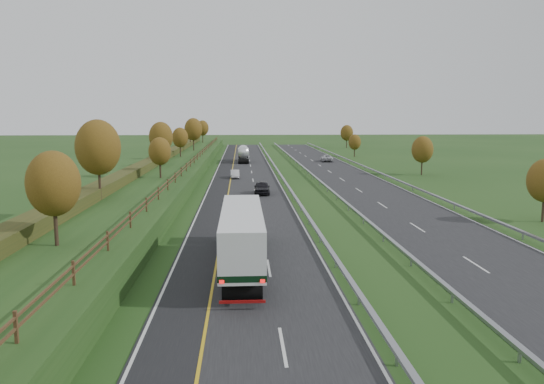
# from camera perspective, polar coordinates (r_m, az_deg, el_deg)

# --- Properties ---
(ground) EXTENTS (400.00, 400.00, 0.00)m
(ground) POSITION_cam_1_polar(r_m,az_deg,el_deg) (78.92, 2.92, 0.94)
(ground) COLOR #204117
(ground) RESTS_ON ground
(near_carriageway) EXTENTS (10.50, 200.00, 0.04)m
(near_carriageway) POSITION_cam_1_polar(r_m,az_deg,el_deg) (83.43, -2.93, 1.35)
(near_carriageway) COLOR black
(near_carriageway) RESTS_ON ground
(far_carriageway) EXTENTS (10.50, 200.00, 0.04)m
(far_carriageway) POSITION_cam_1_polar(r_m,az_deg,el_deg) (85.14, 8.25, 1.41)
(far_carriageway) COLOR black
(far_carriageway) RESTS_ON ground
(hard_shoulder) EXTENTS (3.00, 200.00, 0.04)m
(hard_shoulder) POSITION_cam_1_polar(r_m,az_deg,el_deg) (83.49, -5.50, 1.33)
(hard_shoulder) COLOR black
(hard_shoulder) RESTS_ON ground
(lane_markings) EXTENTS (26.75, 200.00, 0.01)m
(lane_markings) POSITION_cam_1_polar(r_m,az_deg,el_deg) (83.59, 1.47, 1.39)
(lane_markings) COLOR silver
(lane_markings) RESTS_ON near_carriageway
(embankment_left) EXTENTS (12.00, 200.00, 2.00)m
(embankment_left) POSITION_cam_1_polar(r_m,az_deg,el_deg) (84.25, -11.81, 1.92)
(embankment_left) COLOR #204117
(embankment_left) RESTS_ON ground
(hedge_left) EXTENTS (2.20, 180.00, 1.10)m
(hedge_left) POSITION_cam_1_polar(r_m,az_deg,el_deg) (84.42, -13.19, 2.95)
(hedge_left) COLOR #303A17
(hedge_left) RESTS_ON embankment_left
(fence_left) EXTENTS (0.12, 189.06, 1.20)m
(fence_left) POSITION_cam_1_polar(r_m,az_deg,el_deg) (83.12, -8.82, 3.11)
(fence_left) COLOR #422B19
(fence_left) RESTS_ON embankment_left
(median_barrier_near) EXTENTS (0.32, 200.00, 0.71)m
(median_barrier_near) POSITION_cam_1_polar(r_m,az_deg,el_deg) (83.59, 0.98, 1.78)
(median_barrier_near) COLOR gray
(median_barrier_near) RESTS_ON ground
(median_barrier_far) EXTENTS (0.32, 200.00, 0.71)m
(median_barrier_far) POSITION_cam_1_polar(r_m,az_deg,el_deg) (84.12, 4.45, 1.80)
(median_barrier_far) COLOR gray
(median_barrier_far) RESTS_ON ground
(outer_barrier_far) EXTENTS (0.32, 200.00, 0.71)m
(outer_barrier_far) POSITION_cam_1_polar(r_m,az_deg,el_deg) (86.41, 12.03, 1.81)
(outer_barrier_far) COLOR gray
(outer_barrier_far) RESTS_ON ground
(trees_left) EXTENTS (6.64, 164.30, 7.66)m
(trees_left) POSITION_cam_1_polar(r_m,az_deg,el_deg) (80.47, -12.03, 5.46)
(trees_left) COLOR #2D2116
(trees_left) RESTS_ON embankment_left
(trees_far) EXTENTS (8.45, 118.60, 7.12)m
(trees_far) POSITION_cam_1_polar(r_m,az_deg,el_deg) (116.20, 11.88, 5.22)
(trees_far) COLOR #2D2116
(trees_far) RESTS_ON ground
(box_lorry) EXTENTS (2.58, 16.28, 4.06)m
(box_lorry) POSITION_cam_1_polar(r_m,az_deg,el_deg) (34.83, -3.26, -4.52)
(box_lorry) COLOR black
(box_lorry) RESTS_ON near_carriageway
(road_tanker) EXTENTS (2.40, 11.22, 3.46)m
(road_tanker) POSITION_cam_1_polar(r_m,az_deg,el_deg) (115.32, -3.09, 4.17)
(road_tanker) COLOR silver
(road_tanker) RESTS_ON near_carriageway
(car_dark_near) EXTENTS (2.08, 4.89, 1.65)m
(car_dark_near) POSITION_cam_1_polar(r_m,az_deg,el_deg) (67.86, -1.10, 0.49)
(car_dark_near) COLOR black
(car_dark_near) RESTS_ON near_carriageway
(car_silver_mid) EXTENTS (1.51, 3.98, 1.29)m
(car_silver_mid) POSITION_cam_1_polar(r_m,az_deg,el_deg) (85.43, -4.01, 1.95)
(car_silver_mid) COLOR silver
(car_silver_mid) RESTS_ON near_carriageway
(car_small_far) EXTENTS (2.09, 4.59, 1.30)m
(car_small_far) POSITION_cam_1_polar(r_m,az_deg,el_deg) (145.19, -2.85, 4.55)
(car_small_far) COLOR #161B45
(car_small_far) RESTS_ON near_carriageway
(car_oncoming) EXTENTS (2.88, 5.49, 1.47)m
(car_oncoming) POSITION_cam_1_polar(r_m,az_deg,el_deg) (116.72, 5.90, 3.66)
(car_oncoming) COLOR silver
(car_oncoming) RESTS_ON far_carriageway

